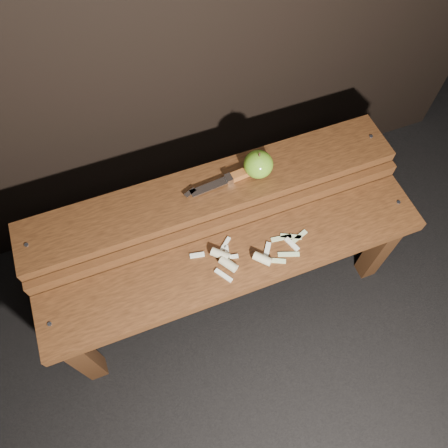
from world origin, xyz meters
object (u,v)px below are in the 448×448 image
object	(u,v)px
bench_rear_tier	(212,203)
knife	(237,176)
bench_front_tier	(238,271)
apple	(258,164)

from	to	relation	value
bench_rear_tier	knife	xyz separation A→B (m)	(0.09, 0.01, 0.10)
knife	bench_rear_tier	bearing A→B (deg)	-174.92
bench_front_tier	knife	bearing A→B (deg)	69.54
knife	bench_front_tier	bearing A→B (deg)	-110.46
apple	knife	distance (m)	0.07
bench_front_tier	bench_rear_tier	distance (m)	0.23
bench_rear_tier	knife	world-z (taller)	knife
bench_front_tier	knife	distance (m)	0.30
bench_front_tier	knife	size ratio (longest dim) A/B	4.51
knife	apple	bearing A→B (deg)	-2.98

